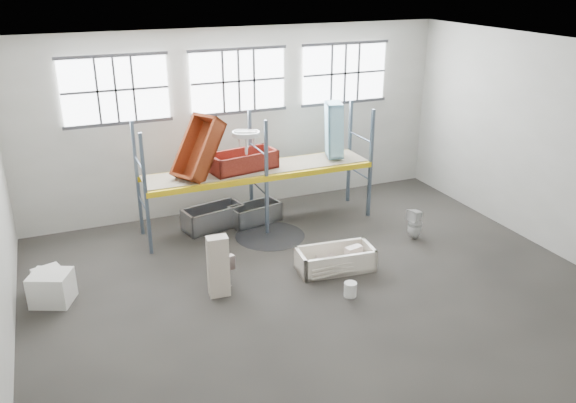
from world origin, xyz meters
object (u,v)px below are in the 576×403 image
toilet_white (415,224)px  steel_tub_right (255,213)px  bathtub_beige (335,259)px  blue_tub_upright (334,130)px  cistern_tall (218,266)px  bucket (350,289)px  steel_tub_left (213,217)px  rust_tub_flat (243,161)px  carton_near (52,288)px  toilet_beige (219,267)px

toilet_white → steel_tub_right: bearing=-142.5°
bathtub_beige → steel_tub_right: size_ratio=1.25×
steel_tub_right → blue_tub_upright: blue_tub_upright is taller
bathtub_beige → cistern_tall: cistern_tall is taller
blue_tub_upright → steel_tub_right: bearing=174.9°
toilet_white → bucket: toilet_white is taller
steel_tub_left → bucket: bearing=-69.6°
cistern_tall → toilet_white: size_ratio=1.66×
bathtub_beige → cistern_tall: 2.79m
steel_tub_left → rust_tub_flat: (0.79, -0.24, 1.53)m
steel_tub_left → bucket: 4.81m
cistern_tall → toilet_white: bearing=12.1°
cistern_tall → toilet_white: (5.37, 0.75, -0.27)m
blue_tub_upright → carton_near: (-7.44, -2.05, -2.06)m
rust_tub_flat → bucket: (0.89, -4.26, -1.66)m
blue_tub_upright → toilet_white: bearing=-63.3°
toilet_beige → steel_tub_left: toilet_beige is taller
bathtub_beige → carton_near: 6.09m
bathtub_beige → bucket: bearing=-95.6°
toilet_white → bucket: size_ratio=2.58×
toilet_beige → toilet_white: size_ratio=0.94×
carton_near → rust_tub_flat: bearing=23.4°
cistern_tall → toilet_white: cistern_tall is taller
rust_tub_flat → bucket: 4.66m
toilet_beige → rust_tub_flat: (1.48, 2.64, 1.44)m
cistern_tall → rust_tub_flat: 3.72m
cistern_tall → carton_near: cistern_tall is taller
blue_tub_upright → bucket: 5.05m
steel_tub_right → bucket: 4.44m
bathtub_beige → steel_tub_left: steel_tub_left is taller
bucket → cistern_tall: bearing=156.0°
bathtub_beige → toilet_white: bearing=20.9°
steel_tub_left → steel_tub_right: 1.13m
toilet_white → bucket: (-2.85, -1.87, -0.25)m
rust_tub_flat → blue_tub_upright: size_ratio=1.18×
rust_tub_flat → bucket: rust_tub_flat is taller
toilet_white → steel_tub_left: toilet_white is taller
steel_tub_left → blue_tub_upright: bearing=-5.1°
steel_tub_left → blue_tub_upright: blue_tub_upright is taller
toilet_beige → cistern_tall: 0.60m
rust_tub_flat → steel_tub_left: bearing=162.7°
steel_tub_left → steel_tub_right: (1.13, -0.10, -0.03)m
bathtub_beige → blue_tub_upright: (1.43, 3.02, 2.14)m
bathtub_beige → toilet_beige: 2.66m
rust_tub_flat → carton_near: 5.51m
rust_tub_flat → toilet_white: bearing=-32.6°
toilet_beige → carton_near: 3.43m
steel_tub_left → rust_tub_flat: rust_tub_flat is taller
steel_tub_left → carton_near: bearing=-150.1°
toilet_white → steel_tub_right: 4.24m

